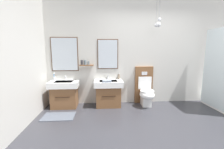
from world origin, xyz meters
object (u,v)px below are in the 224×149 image
Objects in this scene: toilet at (145,91)px; soap_dispenser at (119,76)px; vanity_sink_left at (65,93)px; folded_hand_towel at (107,81)px; toothbrush_cup at (55,78)px; vanity_sink_right at (108,92)px.

toilet is 5.74× the size of soap_dispenser.
vanity_sink_left is 1.46m from soap_dispenser.
vanity_sink_left is 3.28× the size of folded_hand_towel.
toothbrush_cup is at bearing 166.46° from folded_hand_towel.
toilet is 0.79m from soap_dispenser.
toothbrush_cup is 1.39m from folded_hand_towel.
toothbrush_cup is at bearing 172.90° from vanity_sink_right.
vanity_sink_left is 1.00× the size of vanity_sink_right.
toilet reaches higher than toothbrush_cup.
toothbrush_cup is at bearing 148.31° from vanity_sink_left.
vanity_sink_left is at bearing -31.69° from toothbrush_cup.
vanity_sink_right is 0.37m from folded_hand_towel.
soap_dispenser is at bearing 45.41° from folded_hand_towel.
vanity_sink_right is 0.98m from toilet.
vanity_sink_right is 0.72× the size of toilet.
vanity_sink_left is at bearing -179.66° from toilet.
vanity_sink_right is at bearing -147.76° from soap_dispenser.
soap_dispenser is 0.47m from folded_hand_towel.
folded_hand_towel is at bearing -8.09° from vanity_sink_left.
vanity_sink_right is 1.45m from toothbrush_cup.
vanity_sink_left is 4.14× the size of soap_dispenser.
toilet is at bearing 0.34° from vanity_sink_left.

